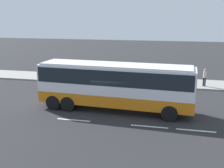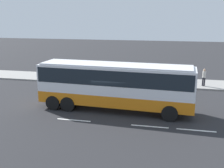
# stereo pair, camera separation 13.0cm
# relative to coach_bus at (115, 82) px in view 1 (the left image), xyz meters

# --- Properties ---
(ground_plane) EXTENTS (120.00, 120.00, 0.00)m
(ground_plane) POSITION_rel_coach_bus_xyz_m (-0.23, -0.04, -2.18)
(ground_plane) COLOR #28282B
(sidewalk_curb) EXTENTS (80.00, 4.00, 0.15)m
(sidewalk_curb) POSITION_rel_coach_bus_xyz_m (-0.23, 9.35, -2.11)
(sidewalk_curb) COLOR gray
(sidewalk_curb) RESTS_ON ground_plane
(lane_centreline) EXTENTS (45.33, 0.16, 0.01)m
(lane_centreline) POSITION_rel_coach_bus_xyz_m (5.91, -2.57, -2.18)
(lane_centreline) COLOR white
(lane_centreline) RESTS_ON ground_plane
(coach_bus) EXTENTS (11.57, 3.15, 3.53)m
(coach_bus) POSITION_rel_coach_bus_xyz_m (0.00, 0.00, 0.00)
(coach_bus) COLOR orange
(coach_bus) RESTS_ON ground_plane
(pedestrian_near_curb) EXTENTS (0.32, 0.32, 1.58)m
(pedestrian_near_curb) POSITION_rel_coach_bus_xyz_m (-4.93, 9.35, -1.13)
(pedestrian_near_curb) COLOR #38334C
(pedestrian_near_curb) RESTS_ON sidewalk_curb
(pedestrian_at_crossing) EXTENTS (0.32, 0.32, 1.73)m
(pedestrian_at_crossing) POSITION_rel_coach_bus_xyz_m (7.27, 8.45, -1.03)
(pedestrian_at_crossing) COLOR black
(pedestrian_at_crossing) RESTS_ON sidewalk_curb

